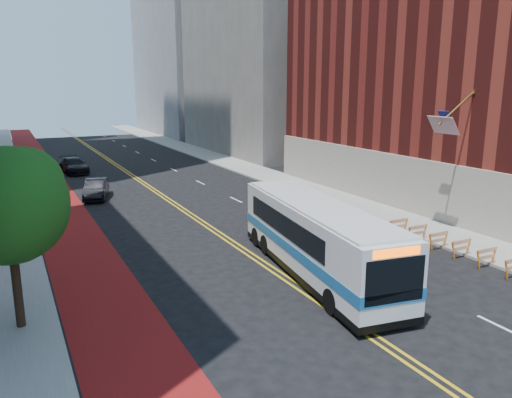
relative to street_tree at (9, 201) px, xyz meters
The scene contains 13 objects.
ground 13.68m from the street_tree, 28.25° to the right, with size 160.00×160.00×0.00m, color black.
sidewalk_right 33.73m from the street_tree, 45.87° to the left, with size 4.00×140.00×0.15m, color gray.
bus_lane_paint 24.66m from the street_tree, 82.53° to the left, with size 3.60×140.00×0.01m, color maroon.
center_line_inner 26.84m from the street_tree, 65.21° to the left, with size 0.14×140.00×0.01m, color gold.
center_line_outer 26.99m from the street_tree, 64.51° to the left, with size 0.14×140.00×0.01m, color gold.
lane_dashes 36.09m from the street_tree, 63.34° to the left, with size 0.14×98.20×0.01m.
brick_building 34.25m from the street_tree, 10.18° to the left, with size 18.73×36.00×22.00m.
construction_barriers 21.43m from the street_tree, ahead, with size 1.42×10.91×1.00m.
street_tree is the anchor object (origin of this frame).
transit_bus 13.18m from the street_tree, ahead, with size 4.52×12.97×3.49m.
car_a 21.38m from the street_tree, 84.68° to the left, with size 1.65×4.09×1.39m, color black.
car_b 22.72m from the street_tree, 73.73° to the left, with size 1.63×4.68×1.54m, color black.
car_c 35.63m from the street_tree, 79.82° to the left, with size 2.18×5.36×1.56m, color black.
Camera 1 is at (-11.20, -13.11, 8.87)m, focal length 35.00 mm.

